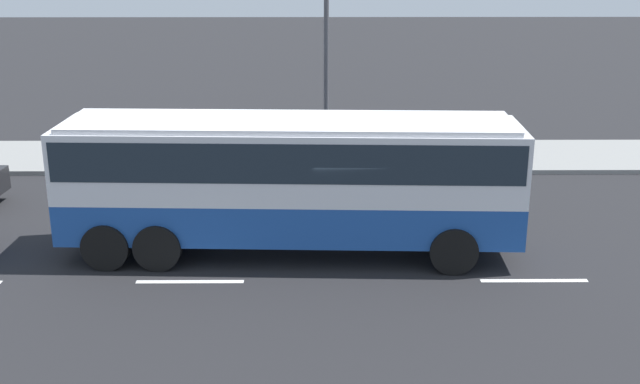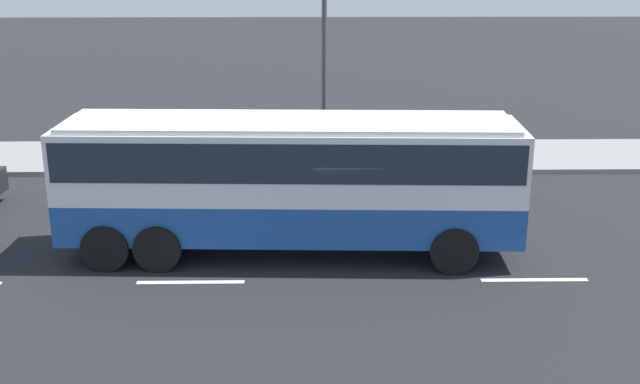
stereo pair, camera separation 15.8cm
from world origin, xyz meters
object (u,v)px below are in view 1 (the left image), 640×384
Objects in this scene: pedestrian_near_curb at (362,131)px; street_lamp at (333,33)px; pedestrian_at_crossing at (485,134)px; coach_bus at (290,172)px.

street_lamp reaches higher than pedestrian_near_curb.
pedestrian_at_crossing is at bearing 2.17° from street_lamp.
pedestrian_near_curb is 3.78m from street_lamp.
street_lamp is (-5.06, -0.19, 3.34)m from pedestrian_at_crossing.
pedestrian_near_curb is at bearing 47.48° from street_lamp.
pedestrian_at_crossing is at bearing -179.49° from pedestrian_near_curb.
street_lamp is (-1.04, -1.14, 3.45)m from pedestrian_near_curb.
coach_bus is 8.78m from pedestrian_near_curb.
pedestrian_at_crossing is 6.07m from street_lamp.
street_lamp is at bearing 82.84° from coach_bus.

